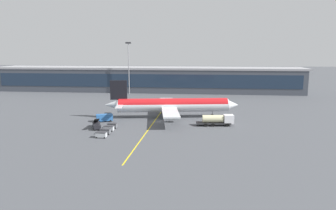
{
  "coord_description": "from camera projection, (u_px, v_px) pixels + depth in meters",
  "views": [
    {
      "loc": [
        11.63,
        -92.67,
        21.79
      ],
      "look_at": [
        1.49,
        3.82,
        4.5
      ],
      "focal_mm": 32.74,
      "sensor_mm": 36.0,
      "label": 1
    }
  ],
  "objects": [
    {
      "name": "baggage_cart_2",
      "position": [
        109.0,
        128.0,
        83.82
      ],
      "size": [
        2.66,
        1.63,
        1.48
      ],
      "color": "#B2B7BC",
      "rests_on": "ground_plane"
    },
    {
      "name": "crew_van",
      "position": [
        105.0,
        117.0,
        95.19
      ],
      "size": [
        5.42,
        3.86,
        2.3
      ],
      "color": "#285B9E",
      "rests_on": "ground_plane"
    },
    {
      "name": "baggage_cart_1",
      "position": [
        105.0,
        131.0,
        80.68
      ],
      "size": [
        2.66,
        1.63,
        1.48
      ],
      "color": "#595B60",
      "rests_on": "ground_plane"
    },
    {
      "name": "apron_light_mast_0",
      "position": [
        129.0,
        64.0,
        153.35
      ],
      "size": [
        2.8,
        0.5,
        25.95
      ],
      "color": "gray",
      "rests_on": "ground_plane"
    },
    {
      "name": "ground_plane",
      "position": [
        162.0,
        121.0,
        95.75
      ],
      "size": [
        700.0,
        700.0,
        0.0
      ],
      "primitive_type": "plane",
      "color": "#47494F"
    },
    {
      "name": "baggage_cart_3",
      "position": [
        112.0,
        126.0,
        86.95
      ],
      "size": [
        2.66,
        1.63,
        1.48
      ],
      "color": "#595B60",
      "rests_on": "ground_plane"
    },
    {
      "name": "terminal_building",
      "position": [
        148.0,
        79.0,
        165.77
      ],
      "size": [
        164.14,
        20.29,
        13.0
      ],
      "color": "#424751",
      "rests_on": "ground_plane"
    },
    {
      "name": "main_airliner",
      "position": [
        172.0,
        105.0,
        100.39
      ],
      "size": [
        44.1,
        35.01,
        12.37
      ],
      "color": "silver",
      "rests_on": "ground_plane"
    },
    {
      "name": "baggage_cart_0",
      "position": [
        101.0,
        135.0,
        77.55
      ],
      "size": [
        2.66,
        1.63,
        1.48
      ],
      "color": "#B2B7BC",
      "rests_on": "ground_plane"
    },
    {
      "name": "belt_loader",
      "position": [
        97.0,
        125.0,
        87.02
      ],
      "size": [
        4.12,
        6.86,
        3.49
      ],
      "color": "black",
      "rests_on": "ground_plane"
    },
    {
      "name": "apron_lead_in_line",
      "position": [
        156.0,
        120.0,
        97.94
      ],
      "size": [
        1.59,
        79.99,
        0.01
      ],
      "primitive_type": "cube",
      "rotation": [
        0.0,
        0.0,
        -0.02
      ],
      "color": "yellow",
      "rests_on": "ground_plane"
    },
    {
      "name": "fuel_tanker",
      "position": [
        218.0,
        120.0,
        89.78
      ],
      "size": [
        11.01,
        3.66,
        3.25
      ],
      "color": "#232326",
      "rests_on": "ground_plane"
    }
  ]
}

